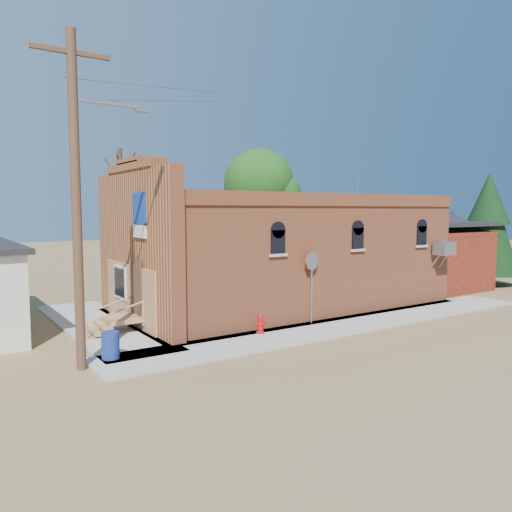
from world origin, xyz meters
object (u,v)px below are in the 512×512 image
utility_pole (78,194)px  trash_barrel (111,345)px  fire_hydrant (260,324)px  brick_bar (279,255)px  stop_sign (312,268)px

utility_pole → trash_barrel: bearing=19.6°
utility_pole → trash_barrel: size_ratio=11.50×
utility_pole → fire_hydrant: utility_pole is taller
utility_pole → trash_barrel: (0.84, 0.30, -4.30)m
brick_bar → stop_sign: bearing=-107.8°
fire_hydrant → stop_sign: size_ratio=0.25×
brick_bar → utility_pole: utility_pole is taller
stop_sign → trash_barrel: 7.95m
fire_hydrant → trash_barrel: 5.25m
utility_pole → stop_sign: size_ratio=3.30×
brick_bar → fire_hydrant: bearing=-133.1°
stop_sign → brick_bar: bearing=83.6°
utility_pole → stop_sign: utility_pole is taller
brick_bar → trash_barrel: (-8.94, -3.99, -1.87)m
utility_pole → trash_barrel: utility_pole is taller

